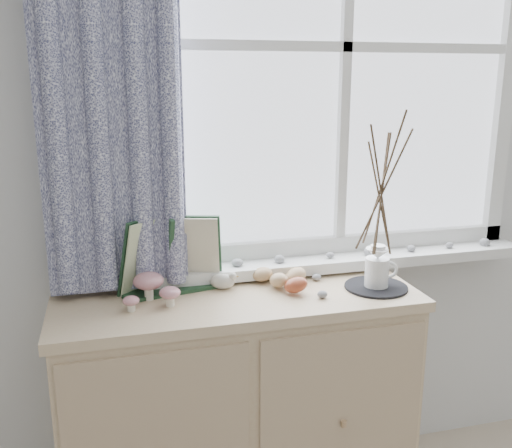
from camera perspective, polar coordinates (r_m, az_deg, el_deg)
The scene contains 8 objects.
sideboard at distance 2.09m, azimuth -1.73°, elevation -18.03°, with size 1.20×0.45×0.85m.
botanical_book at distance 1.88m, azimuth -8.52°, elevation -3.16°, with size 0.38×0.13×0.27m, color #1D3D24, non-canonical shape.
toadstool_cluster at distance 1.85m, azimuth -10.43°, elevation -6.17°, with size 0.18×0.16×0.09m.
wooden_eggs at distance 1.95m, azimuth 2.73°, elevation -5.47°, with size 0.17×0.18×0.08m.
songbird_figurine at distance 1.94m, azimuth -3.38°, elevation -5.65°, with size 0.11×0.05×0.06m, color silver, non-canonical shape.
crocheted_doily at distance 1.99m, azimuth 11.91°, elevation -6.17°, with size 0.21×0.21×0.01m, color black.
twig_pitcher at distance 1.90m, azimuth 12.44°, elevation 3.66°, with size 0.29×0.29×0.61m.
sideboard_pebbles at distance 1.97m, azimuth 6.87°, elevation -5.92°, with size 0.33×0.23×0.02m.
Camera 1 is at (-0.54, 0.03, 1.54)m, focal length 40.00 mm.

